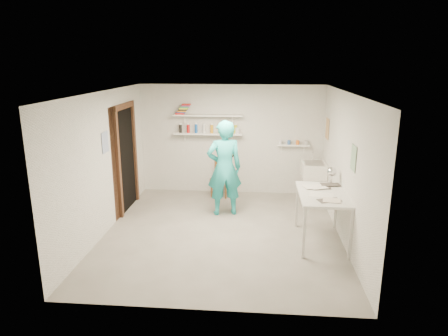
# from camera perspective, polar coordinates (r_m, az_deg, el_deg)

# --- Properties ---
(floor) EXTENTS (4.00, 4.50, 0.02)m
(floor) POSITION_cam_1_polar(r_m,az_deg,el_deg) (7.02, -0.28, -9.24)
(floor) COLOR slate
(floor) RESTS_ON ground
(ceiling) EXTENTS (4.00, 4.50, 0.02)m
(ceiling) POSITION_cam_1_polar(r_m,az_deg,el_deg) (6.42, -0.31, 10.87)
(ceiling) COLOR silver
(ceiling) RESTS_ON wall_back
(wall_back) EXTENTS (4.00, 0.02, 2.40)m
(wall_back) POSITION_cam_1_polar(r_m,az_deg,el_deg) (8.82, 1.03, 4.06)
(wall_back) COLOR silver
(wall_back) RESTS_ON ground
(wall_front) EXTENTS (4.00, 0.02, 2.40)m
(wall_front) POSITION_cam_1_polar(r_m,az_deg,el_deg) (4.48, -2.92, -6.94)
(wall_front) COLOR silver
(wall_front) RESTS_ON ground
(wall_left) EXTENTS (0.02, 4.50, 2.40)m
(wall_left) POSITION_cam_1_polar(r_m,az_deg,el_deg) (7.08, -16.72, 0.70)
(wall_left) COLOR silver
(wall_left) RESTS_ON ground
(wall_right) EXTENTS (0.02, 4.50, 2.40)m
(wall_right) POSITION_cam_1_polar(r_m,az_deg,el_deg) (6.74, 16.97, -0.02)
(wall_right) COLOR silver
(wall_right) RESTS_ON ground
(doorway_recess) EXTENTS (0.02, 0.90, 2.00)m
(doorway_recess) POSITION_cam_1_polar(r_m,az_deg,el_deg) (8.08, -13.81, 1.16)
(doorway_recess) COLOR black
(doorway_recess) RESTS_ON wall_left
(corridor_box) EXTENTS (1.40, 1.50, 2.10)m
(corridor_box) POSITION_cam_1_polar(r_m,az_deg,el_deg) (8.32, -18.47, 1.57)
(corridor_box) COLOR brown
(corridor_box) RESTS_ON ground
(door_lintel) EXTENTS (0.06, 1.05, 0.10)m
(door_lintel) POSITION_cam_1_polar(r_m,az_deg,el_deg) (7.89, -14.14, 8.58)
(door_lintel) COLOR brown
(door_lintel) RESTS_ON wall_left
(door_jamb_near) EXTENTS (0.06, 0.10, 2.00)m
(door_jamb_near) POSITION_cam_1_polar(r_m,az_deg,el_deg) (7.61, -14.84, 0.26)
(door_jamb_near) COLOR brown
(door_jamb_near) RESTS_ON ground
(door_jamb_far) EXTENTS (0.06, 0.10, 2.00)m
(door_jamb_far) POSITION_cam_1_polar(r_m,az_deg,el_deg) (8.53, -12.63, 1.96)
(door_jamb_far) COLOR brown
(door_jamb_far) RESTS_ON ground
(shelf_lower) EXTENTS (1.50, 0.22, 0.03)m
(shelf_lower) POSITION_cam_1_polar(r_m,az_deg,el_deg) (8.71, -2.32, 4.92)
(shelf_lower) COLOR white
(shelf_lower) RESTS_ON wall_back
(shelf_upper) EXTENTS (1.50, 0.22, 0.03)m
(shelf_upper) POSITION_cam_1_polar(r_m,az_deg,el_deg) (8.65, -2.34, 7.53)
(shelf_upper) COLOR white
(shelf_upper) RESTS_ON wall_back
(ledge_shelf) EXTENTS (0.70, 0.14, 0.03)m
(ledge_shelf) POSITION_cam_1_polar(r_m,az_deg,el_deg) (8.76, 9.85, 3.24)
(ledge_shelf) COLOR white
(ledge_shelf) RESTS_ON wall_back
(poster_left) EXTENTS (0.01, 0.28, 0.36)m
(poster_left) POSITION_cam_1_polar(r_m,az_deg,el_deg) (7.05, -16.62, 3.55)
(poster_left) COLOR #334C7F
(poster_left) RESTS_ON wall_left
(poster_right_a) EXTENTS (0.01, 0.34, 0.42)m
(poster_right_a) POSITION_cam_1_polar(r_m,az_deg,el_deg) (8.40, 14.54, 5.47)
(poster_right_a) COLOR #995933
(poster_right_a) RESTS_ON wall_right
(poster_right_b) EXTENTS (0.01, 0.30, 0.38)m
(poster_right_b) POSITION_cam_1_polar(r_m,az_deg,el_deg) (6.15, 18.00, 1.36)
(poster_right_b) COLOR #3F724C
(poster_right_b) RESTS_ON wall_right
(belfast_sink) EXTENTS (0.48, 0.60, 0.30)m
(belfast_sink) POSITION_cam_1_polar(r_m,az_deg,el_deg) (8.44, 12.69, -0.28)
(belfast_sink) COLOR white
(belfast_sink) RESTS_ON wall_right
(man) EXTENTS (0.76, 0.59, 1.83)m
(man) POSITION_cam_1_polar(r_m,az_deg,el_deg) (7.54, 0.05, -0.03)
(man) COLOR #23AEB0
(man) RESTS_ON ground
(wall_clock) EXTENTS (0.33, 0.12, 0.33)m
(wall_clock) POSITION_cam_1_polar(r_m,az_deg,el_deg) (7.67, 0.60, 2.58)
(wall_clock) COLOR beige
(wall_clock) RESTS_ON man
(wooden_chair) EXTENTS (0.44, 0.42, 0.81)m
(wooden_chair) POSITION_cam_1_polar(r_m,az_deg,el_deg) (8.70, -0.52, -1.46)
(wooden_chair) COLOR brown
(wooden_chair) RESTS_ON ground
(work_table) EXTENTS (0.76, 1.26, 0.84)m
(work_table) POSITION_cam_1_polar(r_m,az_deg,el_deg) (6.70, 13.74, -6.92)
(work_table) COLOR silver
(work_table) RESTS_ON ground
(desk_lamp) EXTENTS (0.16, 0.16, 0.16)m
(desk_lamp) POSITION_cam_1_polar(r_m,az_deg,el_deg) (7.01, 15.14, -0.51)
(desk_lamp) COLOR silver
(desk_lamp) RESTS_ON work_table
(spray_cans) EXTENTS (1.29, 0.06, 0.17)m
(spray_cans) POSITION_cam_1_polar(r_m,az_deg,el_deg) (8.69, -2.32, 5.57)
(spray_cans) COLOR black
(spray_cans) RESTS_ON shelf_lower
(book_stack) EXTENTS (0.32, 0.14, 0.22)m
(book_stack) POSITION_cam_1_polar(r_m,az_deg,el_deg) (8.71, -5.85, 8.37)
(book_stack) COLOR red
(book_stack) RESTS_ON shelf_upper
(ledge_pots) EXTENTS (0.48, 0.07, 0.09)m
(ledge_pots) POSITION_cam_1_polar(r_m,az_deg,el_deg) (8.75, 9.87, 3.62)
(ledge_pots) COLOR silver
(ledge_pots) RESTS_ON ledge_shelf
(papers) EXTENTS (0.30, 0.22, 0.03)m
(papers) POSITION_cam_1_polar(r_m,az_deg,el_deg) (6.55, 13.98, -3.39)
(papers) COLOR silver
(papers) RESTS_ON work_table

